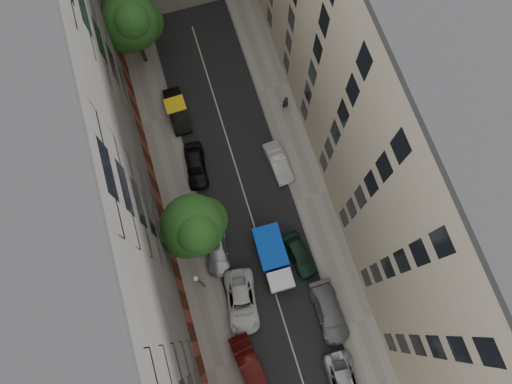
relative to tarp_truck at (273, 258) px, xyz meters
name	(u,v)px	position (x,y,z in m)	size (l,w,h in m)	color
ground	(251,214)	(-0.60, 4.28, -1.33)	(120.00, 120.00, 0.00)	#4C4C49
road_surface	(251,214)	(-0.60, 4.28, -1.32)	(8.00, 44.00, 0.02)	black
sidewalk_left	(189,233)	(-6.10, 4.28, -1.26)	(3.00, 44.00, 0.15)	gray
sidewalk_right	(311,196)	(4.90, 4.28, -1.26)	(3.00, 44.00, 0.15)	gray
building_left	(81,226)	(-11.60, 4.28, 8.67)	(8.00, 44.00, 20.00)	#524F4C
building_right	(406,132)	(10.40, 4.28, 8.67)	(8.00, 44.00, 20.00)	#C1B696
tarp_truck	(273,258)	(0.00, 0.00, 0.00)	(2.21, 5.27, 2.42)	black
car_left_1	(249,363)	(-4.20, -7.12, -0.59)	(1.57, 4.50, 1.48)	#490F0E
car_left_2	(242,302)	(-3.40, -2.54, -0.61)	(2.40, 5.20, 1.45)	white
car_left_3	(217,250)	(-4.20, 2.08, -0.68)	(1.82, 4.48, 1.30)	#BBBBC0
car_left_4	(196,166)	(-3.94, 9.68, -0.59)	(1.75, 4.36, 1.49)	black
car_left_5	(177,111)	(-4.20, 15.28, -0.59)	(1.58, 4.52, 1.49)	black
car_right_1	(329,312)	(3.00, -5.36, -0.59)	(2.08, 5.12, 1.49)	slate
car_right_2	(299,255)	(2.20, -0.32, -0.64)	(1.64, 4.08, 1.39)	black
car_right_3	(278,163)	(3.00, 7.88, -0.67)	(1.40, 4.02, 1.32)	silver
tree_mid	(195,227)	(-5.10, 3.17, 4.47)	(4.98, 4.67, 8.38)	#382619
tree_far	(132,23)	(-5.67, 21.54, 4.32)	(5.18, 4.89, 8.27)	#382619
lamp_post	(199,282)	(-5.93, -0.46, 2.71)	(0.36, 0.36, 6.30)	#17532F
pedestrian	(285,102)	(5.34, 13.05, -0.28)	(0.66, 0.43, 1.80)	black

